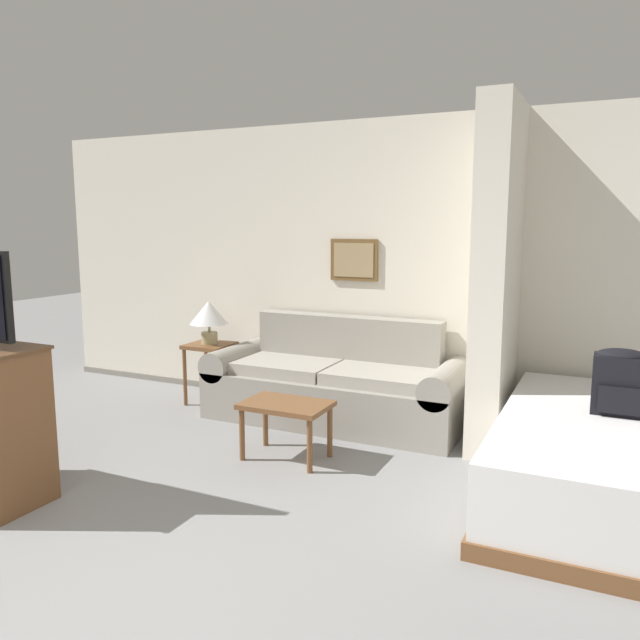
% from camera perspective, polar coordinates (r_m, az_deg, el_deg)
% --- Properties ---
extents(wall_back, '(7.15, 0.16, 2.60)m').
position_cam_1_polar(wall_back, '(5.63, 5.40, 4.66)').
color(wall_back, silver).
rests_on(wall_back, ground_plane).
extents(wall_partition_pillar, '(0.24, 0.87, 2.60)m').
position_cam_1_polar(wall_partition_pillar, '(4.87, 15.90, 3.77)').
color(wall_partition_pillar, silver).
rests_on(wall_partition_pillar, ground_plane).
extents(couch, '(2.23, 0.84, 0.88)m').
position_cam_1_polar(couch, '(5.43, 1.44, -5.94)').
color(couch, gray).
rests_on(couch, ground_plane).
extents(coffee_table, '(0.62, 0.42, 0.42)m').
position_cam_1_polar(coffee_table, '(4.56, -3.12, -8.29)').
color(coffee_table, brown).
rests_on(coffee_table, ground_plane).
extents(side_table, '(0.40, 0.40, 0.58)m').
position_cam_1_polar(side_table, '(6.00, -10.02, -3.19)').
color(side_table, brown).
rests_on(side_table, ground_plane).
extents(table_lamp, '(0.36, 0.36, 0.41)m').
position_cam_1_polar(table_lamp, '(5.93, -10.12, 0.48)').
color(table_lamp, tan).
rests_on(table_lamp, side_table).
extents(bed, '(1.43, 2.19, 0.51)m').
position_cam_1_polar(bed, '(4.34, 25.66, -11.45)').
color(bed, brown).
rests_on(bed, ground_plane).
extents(backpack, '(0.32, 0.21, 0.42)m').
position_cam_1_polar(backpack, '(4.34, 25.76, -5.02)').
color(backpack, black).
rests_on(backpack, bed).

